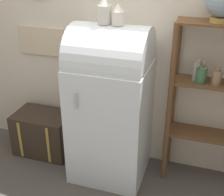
{
  "coord_description": "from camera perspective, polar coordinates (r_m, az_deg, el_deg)",
  "views": [
    {
      "loc": [
        0.84,
        -2.29,
        2.16
      ],
      "look_at": [
        0.01,
        0.22,
        0.85
      ],
      "focal_mm": 50.0,
      "sensor_mm": 36.0,
      "label": 1
    }
  ],
  "objects": [
    {
      "name": "ground_plane",
      "position": [
        3.26,
        -1.48,
        -15.18
      ],
      "size": [
        12.0,
        12.0,
        0.0
      ],
      "primitive_type": "plane",
      "color": "#4C4742"
    },
    {
      "name": "wall_back",
      "position": [
        3.1,
        1.74,
        11.15
      ],
      "size": [
        7.0,
        0.09,
        2.7
      ],
      "color": "beige",
      "rests_on": "ground_plane"
    },
    {
      "name": "refrigerator",
      "position": [
        2.97,
        -0.26,
        -0.75
      ],
      "size": [
        0.72,
        0.7,
        1.55
      ],
      "color": "silver",
      "rests_on": "ground_plane"
    },
    {
      "name": "suitcase_trunk",
      "position": [
        3.64,
        -12.36,
        -6.23
      ],
      "size": [
        0.62,
        0.42,
        0.48
      ],
      "color": "#33281E",
      "rests_on": "ground_plane"
    },
    {
      "name": "shelf_unit",
      "position": [
        2.94,
        18.06,
        0.66
      ],
      "size": [
        0.79,
        0.29,
        1.6
      ],
      "color": "brown",
      "rests_on": "ground_plane"
    },
    {
      "name": "globe",
      "position": [
        2.7,
        19.66,
        16.57
      ],
      "size": [
        0.29,
        0.29,
        0.33
      ],
      "color": "#AD8942",
      "rests_on": "shelf_unit"
    },
    {
      "name": "vase_left",
      "position": [
        2.7,
        -1.4,
        15.69
      ],
      "size": [
        0.12,
        0.12,
        0.24
      ],
      "color": "beige",
      "rests_on": "refrigerator"
    },
    {
      "name": "vase_center",
      "position": [
        2.67,
        1.11,
        14.9
      ],
      "size": [
        0.11,
        0.11,
        0.18
      ],
      "color": "silver",
      "rests_on": "refrigerator"
    }
  ]
}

